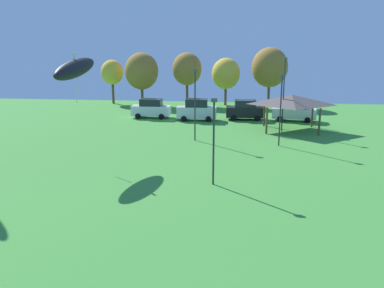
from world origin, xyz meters
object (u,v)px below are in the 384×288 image
parked_car_leftmost (151,108)px  treeline_tree_2 (187,69)px  parked_car_third_from_left (245,110)px  treeline_tree_1 (142,71)px  treeline_tree_3 (226,74)px  treeline_tree_4 (270,67)px  parked_car_rightmost_in_row (294,111)px  kite_flying_11 (75,69)px  light_post_3 (284,91)px  light_post_1 (214,136)px  park_pavilion (291,100)px  light_post_2 (195,101)px  light_post_0 (281,106)px  parked_car_second_from_left (197,110)px  treeline_tree_0 (112,72)px

parked_car_leftmost → treeline_tree_2: size_ratio=0.61×
parked_car_leftmost → parked_car_third_from_left: parked_car_third_from_left is taller
parked_car_third_from_left → treeline_tree_2: (-8.06, 10.77, 3.92)m
treeline_tree_1 → treeline_tree_3: 11.81m
treeline_tree_1 → treeline_tree_3: size_ratio=1.11×
treeline_tree_1 → treeline_tree_2: (6.28, 0.94, 0.28)m
parked_car_third_from_left → treeline_tree_4: bearing=71.1°
treeline_tree_2 → parked_car_rightmost_in_row: bearing=-39.2°
treeline_tree_4 → kite_flying_11: bearing=-118.0°
treeline_tree_3 → light_post_3: bearing=-70.5°
kite_flying_11 → treeline_tree_2: size_ratio=0.80×
parked_car_leftmost → light_post_1: light_post_1 is taller
kite_flying_11 → light_post_1: size_ratio=1.09×
park_pavilion → parked_car_leftmost: bearing=160.6°
light_post_1 → light_post_2: (-2.38, 11.66, 0.52)m
treeline_tree_2 → treeline_tree_4: size_ratio=0.91×
treeline_tree_1 → treeline_tree_3: bearing=7.0°
light_post_3 → treeline_tree_2: size_ratio=0.98×
light_post_2 → treeline_tree_2: size_ratio=0.87×
treeline_tree_3 → treeline_tree_1: bearing=-173.0°
light_post_1 → treeline_tree_3: 33.90m
light_post_0 → light_post_1: 11.58m
park_pavilion → light_post_0: 6.88m
treeline_tree_3 → treeline_tree_2: bearing=-174.9°
park_pavilion → light_post_0: light_post_0 is taller
parked_car_second_from_left → treeline_tree_3: bearing=75.1°
parked_car_second_from_left → light_post_1: bearing=-83.4°
light_post_1 → treeline_tree_1: treeline_tree_1 is taller
kite_flying_11 → parked_car_second_from_left: bearing=68.0°
parked_car_third_from_left → park_pavilion: park_pavilion is taller
light_post_2 → treeline_tree_3: bearing=84.9°
parked_car_leftmost → park_pavilion: size_ratio=0.70×
treeline_tree_2 → light_post_0: bearing=-64.8°
parked_car_rightmost_in_row → treeline_tree_2: (-13.53, 11.03, 3.94)m
light_post_0 → light_post_2: size_ratio=0.95×
parked_car_rightmost_in_row → light_post_2: (-10.09, -10.69, 2.49)m
parked_car_third_from_left → light_post_1: 22.80m
park_pavilion → light_post_3: light_post_3 is taller
parked_car_leftmost → parked_car_rightmost_in_row: same height
parked_car_third_from_left → park_pavilion: (4.43, -5.50, 1.95)m
parked_car_leftmost → treeline_tree_1: 11.10m
light_post_1 → treeline_tree_3: treeline_tree_3 is taller
treeline_tree_1 → treeline_tree_3: treeline_tree_1 is taller
treeline_tree_0 → treeline_tree_1: bearing=-14.6°
light_post_3 → parked_car_second_from_left: bearing=150.8°
parked_car_third_from_left → light_post_0: (2.72, -12.15, 2.32)m
kite_flying_11 → treeline_tree_2: kite_flying_11 is taller
kite_flying_11 → light_post_2: size_ratio=0.92×
light_post_2 → treeline_tree_0: bearing=123.1°
kite_flying_11 → light_post_3: kite_flying_11 is taller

